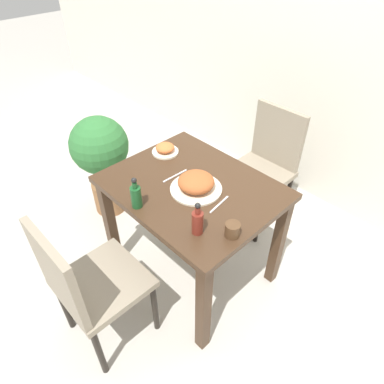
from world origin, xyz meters
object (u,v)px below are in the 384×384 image
object	(u,v)px
chair_near	(87,283)
potted_plant_left	(101,155)
sauce_bottle	(198,221)
chair_far	(265,162)
side_plate	(165,149)
food_plate	(196,183)
condiment_bottle	(136,196)
drink_cup	(232,230)

from	to	relation	value
chair_near	potted_plant_left	xyz separation A→B (m)	(-0.91, 0.66, 0.02)
potted_plant_left	sauce_bottle	bearing A→B (deg)	-8.75
chair_far	side_plate	xyz separation A→B (m)	(-0.32, -0.67, 0.26)
chair_far	food_plate	world-z (taller)	chair_far
condiment_bottle	potted_plant_left	xyz separation A→B (m)	(-0.86, 0.28, -0.28)
sauce_bottle	potted_plant_left	bearing A→B (deg)	171.25
chair_far	food_plate	distance (m)	0.85
chair_near	condiment_bottle	bearing A→B (deg)	-81.31
condiment_bottle	drink_cup	bearing A→B (deg)	22.51
chair_far	side_plate	bearing A→B (deg)	-115.40
food_plate	sauce_bottle	world-z (taller)	sauce_bottle
chair_far	drink_cup	size ratio (longest dim) A/B	12.24
chair_near	drink_cup	distance (m)	0.77
side_plate	sauce_bottle	bearing A→B (deg)	-28.24
sauce_bottle	condiment_bottle	xyz separation A→B (m)	(-0.35, -0.09, 0.00)
chair_near	sauce_bottle	bearing A→B (deg)	-121.14
chair_near	potted_plant_left	size ratio (longest dim) A/B	1.09
potted_plant_left	drink_cup	bearing A→B (deg)	-3.54
condiment_bottle	chair_far	bearing A→B (deg)	88.24
food_plate	condiment_bottle	bearing A→B (deg)	-110.15
chair_near	sauce_bottle	world-z (taller)	sauce_bottle
drink_cup	food_plate	bearing A→B (deg)	162.11
chair_far	food_plate	xyz separation A→B (m)	(0.08, -0.80, 0.28)
sauce_bottle	potted_plant_left	xyz separation A→B (m)	(-1.20, 0.19, -0.28)
drink_cup	potted_plant_left	bearing A→B (deg)	176.46
food_plate	drink_cup	distance (m)	0.38
chair_near	chair_far	bearing A→B (deg)	-89.05
chair_far	sauce_bottle	world-z (taller)	sauce_bottle
chair_near	sauce_bottle	distance (m)	0.64
food_plate	side_plate	distance (m)	0.42
side_plate	condiment_bottle	size ratio (longest dim) A/B	0.92
side_plate	sauce_bottle	xyz separation A→B (m)	(0.63, -0.34, 0.04)
chair_near	food_plate	world-z (taller)	chair_near
food_plate	condiment_bottle	size ratio (longest dim) A/B	1.56
drink_cup	condiment_bottle	distance (m)	0.52
food_plate	condiment_bottle	xyz separation A→B (m)	(-0.12, -0.31, 0.03)
potted_plant_left	chair_far	bearing A→B (deg)	43.00
food_plate	side_plate	xyz separation A→B (m)	(-0.40, 0.12, -0.02)
side_plate	sauce_bottle	world-z (taller)	sauce_bottle
chair_near	condiment_bottle	size ratio (longest dim) A/B	4.89
chair_near	chair_far	distance (m)	1.49
condiment_bottle	potted_plant_left	world-z (taller)	condiment_bottle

